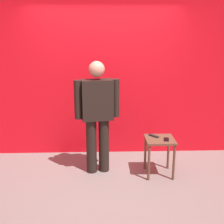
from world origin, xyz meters
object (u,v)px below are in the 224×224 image
Objects in this scene: cell_phone at (166,139)px; tv_remote at (154,136)px; standing_person at (97,112)px; side_table at (160,146)px.

tv_remote is at bearing 150.67° from cell_phone.
standing_person is 1.04m from side_table.
side_table is (0.91, -0.14, -0.49)m from standing_person.
cell_phone reaches higher than side_table.
standing_person is 9.89× the size of tv_remote.
cell_phone is (0.08, -0.05, 0.12)m from side_table.
side_table is 0.15m from cell_phone.
side_table is at bearing 160.94° from cell_phone.
tv_remote is (-0.16, 0.14, 0.01)m from cell_phone.
side_table is at bearing -8.63° from standing_person.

